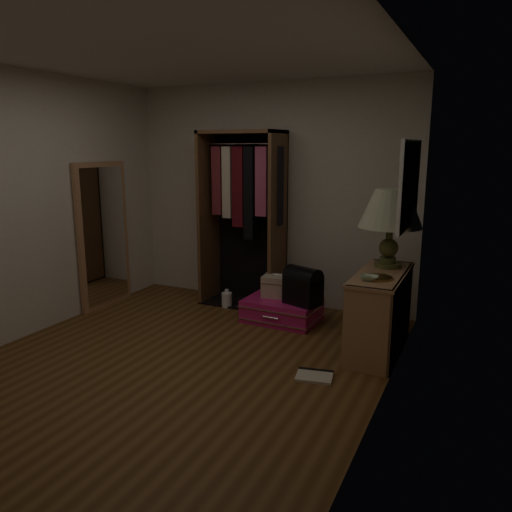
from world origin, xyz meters
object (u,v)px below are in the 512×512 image
at_px(table_lamp, 391,210).
at_px(white_jug, 227,299).
at_px(open_wardrobe, 245,204).
at_px(floor_mirror, 103,235).
at_px(pink_suitcase, 282,310).
at_px(black_bag, 303,285).
at_px(train_case, 279,286).
at_px(console_bookshelf, 380,309).

bearing_deg(table_lamp, white_jug, 171.53).
relative_size(open_wardrobe, table_lamp, 2.67).
relative_size(floor_mirror, white_jug, 7.91).
bearing_deg(pink_suitcase, black_bag, -11.14).
distance_m(train_case, table_lamp, 1.53).
bearing_deg(table_lamp, console_bookshelf, -91.13).
relative_size(open_wardrobe, floor_mirror, 1.21).
distance_m(floor_mirror, white_jug, 1.63).
bearing_deg(train_case, open_wardrobe, 143.71).
bearing_deg(table_lamp, train_case, 170.85).
distance_m(open_wardrobe, black_bag, 1.27).
xyz_separation_m(open_wardrobe, white_jug, (-0.14, -0.23, -1.12)).
height_order(console_bookshelf, black_bag, console_bookshelf).
height_order(train_case, black_bag, black_bag).
bearing_deg(floor_mirror, open_wardrobe, 27.57).
bearing_deg(console_bookshelf, white_jug, 165.16).
xyz_separation_m(console_bookshelf, black_bag, (-0.86, 0.27, 0.06)).
bearing_deg(train_case, table_lamp, -15.85).
bearing_deg(open_wardrobe, pink_suitcase, -31.89).
bearing_deg(floor_mirror, console_bookshelf, 0.66).
xyz_separation_m(open_wardrobe, table_lamp, (1.77, -0.51, 0.08)).
xyz_separation_m(floor_mirror, white_jug, (1.34, 0.54, -0.76)).
relative_size(floor_mirror, train_case, 4.55).
height_order(train_case, white_jug, train_case).
distance_m(open_wardrobe, table_lamp, 1.84).
height_order(pink_suitcase, table_lamp, table_lamp).
relative_size(pink_suitcase, table_lamp, 1.07).
bearing_deg(table_lamp, floor_mirror, -175.47).
relative_size(floor_mirror, pink_suitcase, 2.07).
bearing_deg(pink_suitcase, console_bookshelf, -14.56).
xyz_separation_m(train_case, table_lamp, (1.20, -0.19, 0.93)).
bearing_deg(white_jug, train_case, -7.29).
distance_m(console_bookshelf, table_lamp, 0.93).
xyz_separation_m(console_bookshelf, table_lamp, (0.00, 0.22, 0.90)).
height_order(black_bag, white_jug, black_bag).
height_order(floor_mirror, pink_suitcase, floor_mirror).
relative_size(console_bookshelf, floor_mirror, 0.66).
height_order(black_bag, table_lamp, table_lamp).
bearing_deg(floor_mirror, black_bag, 7.48).
xyz_separation_m(pink_suitcase, black_bag, (0.26, -0.06, 0.33)).
distance_m(console_bookshelf, floor_mirror, 3.27).
height_order(open_wardrobe, train_case, open_wardrobe).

